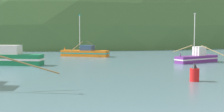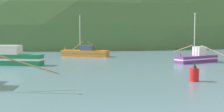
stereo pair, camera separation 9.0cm
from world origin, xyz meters
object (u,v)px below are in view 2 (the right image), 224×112
(fishing_boat_purple, at_px, (197,58))
(fishing_boat_green, at_px, (1,58))
(fishing_boat_orange, at_px, (85,52))
(channel_buoy, at_px, (194,74))

(fishing_boat_purple, height_order, fishing_boat_green, fishing_boat_purple)
(fishing_boat_orange, bearing_deg, fishing_boat_purple, 162.85)
(channel_buoy, bearing_deg, fishing_boat_green, 152.89)
(fishing_boat_purple, relative_size, fishing_boat_green, 0.61)
(fishing_boat_orange, distance_m, channel_buoy, 31.30)
(fishing_boat_green, xyz_separation_m, fishing_boat_orange, (8.73, 15.57, -0.22))
(fishing_boat_orange, xyz_separation_m, channel_buoy, (14.77, -27.60, -0.02))
(fishing_boat_orange, bearing_deg, fishing_boat_green, 71.73)
(channel_buoy, bearing_deg, fishing_boat_purple, 79.27)
(fishing_boat_green, height_order, channel_buoy, fishing_boat_green)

